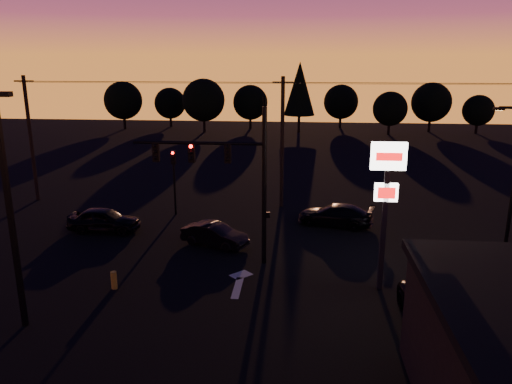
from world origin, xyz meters
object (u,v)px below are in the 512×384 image
at_px(bollard, 114,280).
at_px(car_mid, 215,235).
at_px(traffic_signal_mast, 232,169).
at_px(car_left, 104,220).
at_px(car_right, 335,215).
at_px(secondary_signal, 174,173).
at_px(suv_parked, 447,314).
at_px(pylon_sign, 387,185).
at_px(parking_lot_light, 8,198).

bearing_deg(bollard, car_mid, 57.20).
bearing_deg(car_mid, traffic_signal_mast, -126.76).
bearing_deg(car_left, car_right, -79.14).
xyz_separation_m(secondary_signal, suv_parked, (14.02, -13.48, -2.12)).
bearing_deg(bollard, car_left, 114.34).
bearing_deg(pylon_sign, secondary_signal, 140.23).
relative_size(car_mid, suv_parked, 0.71).
bearing_deg(bollard, secondary_signal, 89.33).
bearing_deg(pylon_sign, parking_lot_light, -162.77).
bearing_deg(car_right, suv_parked, 31.24).
bearing_deg(parking_lot_light, car_left, 95.20).
distance_m(secondary_signal, car_right, 10.82).
relative_size(secondary_signal, pylon_sign, 0.64).
bearing_deg(secondary_signal, parking_lot_light, -99.79).
xyz_separation_m(traffic_signal_mast, car_left, (-8.39, 3.87, -4.21)).
bearing_deg(parking_lot_light, bollard, 55.40).
relative_size(traffic_signal_mast, secondary_signal, 1.97).
xyz_separation_m(car_right, suv_parked, (3.49, -12.24, 0.06)).
distance_m(bollard, car_right, 14.48).
distance_m(pylon_sign, suv_parked, 5.80).
bearing_deg(pylon_sign, car_left, 157.65).
distance_m(pylon_sign, car_right, 9.83).
bearing_deg(traffic_signal_mast, bollard, -144.74).
bearing_deg(car_left, suv_parked, -118.16).
distance_m(traffic_signal_mast, car_right, 9.43).
xyz_separation_m(traffic_signal_mast, secondary_signal, (-4.90, 7.49, -2.07)).
bearing_deg(car_left, car_mid, -102.27).
xyz_separation_m(secondary_signal, parking_lot_light, (-2.50, -14.49, 2.41)).
xyz_separation_m(car_left, suv_parked, (17.50, -9.86, 0.01)).
xyz_separation_m(secondary_signal, car_mid, (3.57, -5.31, -2.23)).
bearing_deg(secondary_signal, car_right, -6.73).
bearing_deg(car_left, pylon_sign, -111.11).
bearing_deg(pylon_sign, car_mid, 151.01).
distance_m(secondary_signal, car_mid, 6.78).
bearing_deg(car_right, parking_lot_light, -29.20).
xyz_separation_m(parking_lot_light, bollard, (2.37, 3.44, -4.86)).
bearing_deg(traffic_signal_mast, suv_parked, -33.31).
distance_m(parking_lot_light, bollard, 6.40).
bearing_deg(suv_parked, car_left, 143.06).
distance_m(parking_lot_light, car_left, 11.82).
bearing_deg(car_mid, secondary_signal, 55.63).
bearing_deg(traffic_signal_mast, parking_lot_light, -136.63).
relative_size(bollard, car_mid, 0.22).
bearing_deg(secondary_signal, car_left, -133.94).
distance_m(secondary_signal, bollard, 11.32).
bearing_deg(traffic_signal_mast, car_left, 155.23).
bearing_deg(car_right, car_mid, -44.35).
relative_size(car_right, suv_parked, 0.87).
bearing_deg(car_left, traffic_signal_mast, -113.54).
height_order(car_left, suv_parked, suv_parked).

